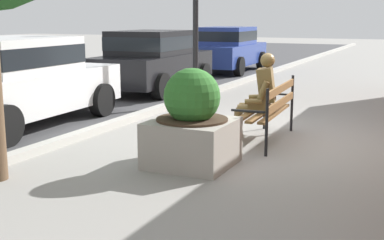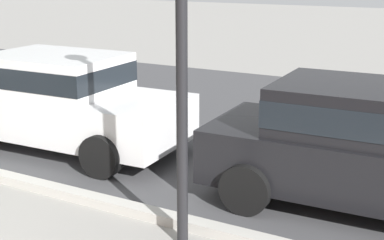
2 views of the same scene
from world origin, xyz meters
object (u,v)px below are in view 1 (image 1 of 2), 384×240
Objects in this scene: parked_car_blue at (227,48)px; parked_car_black at (153,59)px; concrete_planter at (192,125)px; park_bench at (270,107)px; parked_car_white at (16,79)px; bronze_statue_seated at (257,98)px.

parked_car_black is at bearing 180.00° from parked_car_blue.
concrete_planter is at bearing -161.30° from parked_car_blue.
parked_car_white is (-0.73, 4.38, 0.30)m from park_bench.
parked_car_white reaches higher than park_bench.
parked_car_blue is at bearing 23.35° from bronze_statue_seated.
parked_car_black is (5.90, 3.83, 0.31)m from concrete_planter.
park_bench is 6.08m from parked_car_black.
bronze_statue_seated is 5.94m from parked_car_black.
concrete_planter is at bearing -104.16° from parked_car_white.
parked_car_black is at bearing 32.96° from concrete_planter.
parked_car_black is (4.94, 0.00, 0.00)m from parked_car_white.
bronze_statue_seated is 4.23m from parked_car_white.
parked_car_white is at bearing 75.84° from concrete_planter.
parked_car_blue is at bearing 0.00° from parked_car_black.
park_bench is 0.25m from bronze_statue_seated.
parked_car_blue is at bearing 18.70° from concrete_planter.
park_bench is 10.57m from parked_car_blue.
parked_car_white and parked_car_blue have the same top height.
parked_car_blue is (10.34, 0.00, 0.00)m from parked_car_white.
concrete_planter is 11.94m from parked_car_blue.
park_bench is at bearing -80.53° from parked_car_white.
bronze_statue_seated is at bearing 97.54° from park_bench.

